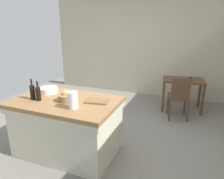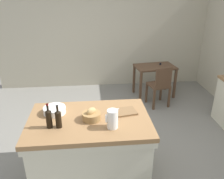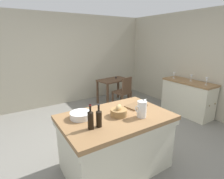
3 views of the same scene
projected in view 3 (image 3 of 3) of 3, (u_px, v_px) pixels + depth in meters
The scene contains 16 objects.
ground_plane at pixel (115, 139), 3.47m from camera, with size 6.76×6.76×0.00m, color slate.
wall_back at pixel (67, 60), 5.21m from camera, with size 5.32×0.12×2.60m, color #B2AA93.
wall_right at pixel (201, 64), 4.45m from camera, with size 0.12×5.20×2.60m, color #B2AA93.
island_table at pixel (116, 140), 2.61m from camera, with size 1.55×1.01×0.87m.
side_cabinet at pixel (187, 98), 4.55m from camera, with size 0.52×1.30×0.88m.
writing_desk at pixel (113, 83), 5.31m from camera, with size 0.96×0.67×0.78m.
wooden_chair at pixel (123, 92), 4.87m from camera, with size 0.48×0.48×0.91m.
pitcher at pixel (142, 109), 2.42m from camera, with size 0.17×0.13×0.27m.
wash_bowl at pixel (81, 115), 2.41m from camera, with size 0.29×0.29×0.09m, color white.
bread_basket at pixel (119, 112), 2.48m from camera, with size 0.23×0.23×0.17m.
cutting_board at pixel (136, 106), 2.82m from camera, with size 0.33×0.22×0.02m, color brown.
wine_bottle_dark at pixel (99, 118), 2.15m from camera, with size 0.07×0.07×0.29m.
wine_bottle_amber at pixel (91, 119), 2.10m from camera, with size 0.07×0.07×0.31m.
wine_glass_far_left at pixel (207, 80), 4.03m from camera, with size 0.07×0.07×0.18m.
wine_glass_left at pixel (191, 77), 4.41m from camera, with size 0.07×0.07×0.16m.
wine_glass_middle at pixel (174, 74), 4.74m from camera, with size 0.07×0.07×0.16m.
Camera 3 is at (-1.70, -2.54, 1.92)m, focal length 28.27 mm.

